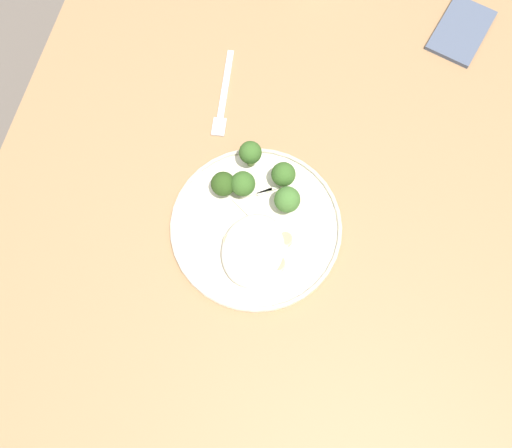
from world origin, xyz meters
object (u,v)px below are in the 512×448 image
object	(u,v)px
seared_scallop_half_hidden	(277,264)
dinner_plate	(256,226)
broccoli_floret_tall_stalk	(283,175)
broccoli_floret_right_tilted	(243,184)
dinner_fork	(224,95)
folded_napkin	(461,30)
seared_scallop_right_edge	(257,253)
seared_scallop_center_golden	(285,240)
broccoli_floret_small_sprig	(223,184)
broccoli_floret_left_leaning	(250,153)
broccoli_floret_center_pile	(287,200)
seared_scallop_on_noodles	(247,260)
seared_scallop_tilted_round	(255,239)
seared_scallop_rear_pale	(233,242)

from	to	relation	value
seared_scallop_half_hidden	dinner_plate	bearing A→B (deg)	-141.57
broccoli_floret_tall_stalk	broccoli_floret_right_tilted	size ratio (longest dim) A/B	0.95
dinner_fork	folded_napkin	size ratio (longest dim) A/B	1.25
seared_scallop_right_edge	folded_napkin	world-z (taller)	seared_scallop_right_edge
dinner_plate	seared_scallop_center_golden	bearing A→B (deg)	72.11
seared_scallop_center_golden	broccoli_floret_small_sprig	bearing A→B (deg)	-119.26
broccoli_floret_left_leaning	broccoli_floret_center_pile	size ratio (longest dim) A/B	1.05
seared_scallop_on_noodles	broccoli_floret_center_pile	xyz separation A→B (m)	(-0.11, 0.04, 0.02)
broccoli_floret_small_sprig	dinner_fork	bearing A→B (deg)	-166.06
seared_scallop_on_noodles	broccoli_floret_left_leaning	size ratio (longest dim) A/B	0.38
broccoli_floret_small_sprig	broccoli_floret_center_pile	bearing A→B (deg)	87.09
broccoli_floret_small_sprig	broccoli_floret_center_pile	world-z (taller)	broccoli_floret_center_pile
broccoli_floret_tall_stalk	broccoli_floret_center_pile	bearing A→B (deg)	19.17
seared_scallop_half_hidden	seared_scallop_tilted_round	world-z (taller)	seared_scallop_half_hidden
seared_scallop_right_edge	dinner_plate	bearing A→B (deg)	-164.90
seared_scallop_half_hidden	broccoli_floret_left_leaning	distance (m)	0.19
dinner_plate	seared_scallop_half_hidden	world-z (taller)	seared_scallop_half_hidden
broccoli_floret_left_leaning	broccoli_floret_tall_stalk	distance (m)	0.07
dinner_plate	seared_scallop_half_hidden	size ratio (longest dim) A/B	10.50
dinner_plate	dinner_fork	world-z (taller)	dinner_plate
seared_scallop_right_edge	folded_napkin	distance (m)	0.61
dinner_plate	broccoli_floret_tall_stalk	size ratio (longest dim) A/B	5.38
broccoli_floret_small_sprig	broccoli_floret_center_pile	xyz separation A→B (m)	(0.01, 0.11, 0.00)
seared_scallop_rear_pale	seared_scallop_half_hidden	distance (m)	0.08
seared_scallop_rear_pale	broccoli_floret_small_sprig	distance (m)	0.10
dinner_fork	broccoli_floret_center_pile	bearing A→B (deg)	38.58
seared_scallop_half_hidden	broccoli_floret_small_sprig	bearing A→B (deg)	-133.87
broccoli_floret_left_leaning	broccoli_floret_tall_stalk	xyz separation A→B (m)	(0.02, 0.06, -0.01)
broccoli_floret_left_leaning	dinner_fork	world-z (taller)	broccoli_floret_left_leaning
broccoli_floret_tall_stalk	dinner_fork	bearing A→B (deg)	-137.20
dinner_plate	seared_scallop_right_edge	xyz separation A→B (m)	(0.05, 0.01, 0.01)
seared_scallop_on_noodles	broccoli_floret_small_sprig	world-z (taller)	broccoli_floret_small_sprig
folded_napkin	seared_scallop_center_golden	bearing A→B (deg)	-26.73
seared_scallop_tilted_round	dinner_fork	size ratio (longest dim) A/B	0.13
seared_scallop_center_golden	broccoli_floret_tall_stalk	xyz separation A→B (m)	(-0.11, -0.03, 0.02)
seared_scallop_rear_pale	seared_scallop_center_golden	size ratio (longest dim) A/B	1.32
seared_scallop_center_golden	broccoli_floret_right_tilted	xyz separation A→B (m)	(-0.07, -0.09, 0.02)
seared_scallop_on_noodles	seared_scallop_center_golden	size ratio (longest dim) A/B	0.96
broccoli_floret_small_sprig	seared_scallop_rear_pale	bearing A→B (deg)	22.22
dinner_plate	broccoli_floret_left_leaning	distance (m)	0.12
seared_scallop_half_hidden	broccoli_floret_small_sprig	size ratio (longest dim) A/B	0.53
broccoli_floret_tall_stalk	folded_napkin	distance (m)	0.49
broccoli_floret_right_tilted	broccoli_floret_small_sprig	bearing A→B (deg)	-80.46
broccoli_floret_tall_stalk	seared_scallop_on_noodles	bearing A→B (deg)	-10.61
seared_scallop_on_noodles	broccoli_floret_left_leaning	distance (m)	0.18
seared_scallop_rear_pale	seared_scallop_center_golden	xyz separation A→B (m)	(-0.02, 0.08, 0.00)
seared_scallop_tilted_round	broccoli_floret_tall_stalk	size ratio (longest dim) A/B	0.45
seared_scallop_tilted_round	broccoli_floret_small_sprig	distance (m)	0.11
dinner_plate	folded_napkin	world-z (taller)	dinner_plate
seared_scallop_right_edge	seared_scallop_tilted_round	xyz separation A→B (m)	(-0.02, -0.01, -0.00)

